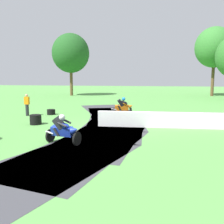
# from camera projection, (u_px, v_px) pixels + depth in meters

# --- Properties ---
(ground_plane) EXTENTS (120.00, 120.00, 0.00)m
(ground_plane) POSITION_uv_depth(u_px,v_px,m) (113.00, 126.00, 14.89)
(ground_plane) COLOR #569947
(track_asphalt) EXTENTS (7.00, 22.57, 0.01)m
(track_asphalt) POSITION_uv_depth(u_px,v_px,m) (103.00, 126.00, 14.97)
(track_asphalt) COLOR #3D3D42
(track_asphalt) RESTS_ON ground
(safety_barrier) EXTENTS (12.07, 0.72, 0.90)m
(safety_barrier) POSITION_uv_depth(u_px,v_px,m) (204.00, 121.00, 14.16)
(safety_barrier) COLOR white
(safety_barrier) RESTS_ON ground
(motorcycle_lead_blue) EXTENTS (1.70, 1.09, 1.43)m
(motorcycle_lead_blue) POSITION_uv_depth(u_px,v_px,m) (63.00, 130.00, 10.88)
(motorcycle_lead_blue) COLOR black
(motorcycle_lead_blue) RESTS_ON ground
(motorcycle_chase_orange) EXTENTS (1.70, 1.00, 1.42)m
(motorcycle_chase_orange) POSITION_uv_depth(u_px,v_px,m) (123.00, 107.00, 18.79)
(motorcycle_chase_orange) COLOR black
(motorcycle_chase_orange) RESTS_ON ground
(tire_stack_mid_a) EXTENTS (0.70, 0.70, 0.60)m
(tire_stack_mid_a) POSITION_uv_depth(u_px,v_px,m) (36.00, 120.00, 15.42)
(tire_stack_mid_a) COLOR black
(tire_stack_mid_a) RESTS_ON ground
(tire_stack_mid_b) EXTENTS (0.62, 0.62, 0.40)m
(tire_stack_mid_b) POSITION_uv_depth(u_px,v_px,m) (51.00, 112.00, 19.37)
(tire_stack_mid_b) COLOR black
(tire_stack_mid_b) RESTS_ON ground
(track_marshal) EXTENTS (0.34, 0.24, 1.63)m
(track_marshal) POSITION_uv_depth(u_px,v_px,m) (27.00, 105.00, 18.73)
(track_marshal) COLOR #232328
(track_marshal) RESTS_ON ground
(traffic_cone) EXTENTS (0.28, 0.28, 0.44)m
(traffic_cone) POSITION_uv_depth(u_px,v_px,m) (195.00, 119.00, 16.28)
(traffic_cone) COLOR orange
(traffic_cone) RESTS_ON ground
(tree_far_left) EXTENTS (5.53, 5.53, 9.21)m
(tree_far_left) POSITION_uv_depth(u_px,v_px,m) (71.00, 53.00, 37.51)
(tree_far_left) COLOR brown
(tree_far_left) RESTS_ON ground
(tree_distant) EXTENTS (5.54, 5.54, 9.96)m
(tree_distant) POSITION_uv_depth(u_px,v_px,m) (214.00, 47.00, 36.33)
(tree_distant) COLOR brown
(tree_distant) RESTS_ON ground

